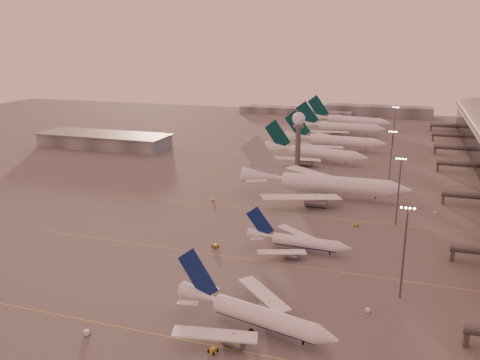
% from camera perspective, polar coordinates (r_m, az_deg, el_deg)
% --- Properties ---
extents(ground, '(700.00, 700.00, 0.00)m').
position_cam_1_polar(ground, '(150.24, -5.47, -9.63)').
color(ground, '#605D5D').
rests_on(ground, ground).
extents(taxiway_markings, '(180.00, 185.25, 0.02)m').
position_cam_1_polar(taxiway_markings, '(192.61, 9.63, -4.04)').
color(taxiway_markings, '#CFC549').
rests_on(taxiway_markings, ground).
extents(hangar, '(82.00, 27.00, 8.50)m').
position_cam_1_polar(hangar, '(322.97, -14.99, 4.33)').
color(hangar, slate).
rests_on(hangar, ground).
extents(radar_tower, '(6.40, 6.40, 31.10)m').
position_cam_1_polar(radar_tower, '(252.91, 6.57, 5.64)').
color(radar_tower, '#53555A').
rests_on(radar_tower, ground).
extents(mast_a, '(3.60, 0.56, 25.00)m').
position_cam_1_polar(mast_a, '(133.52, 17.97, -7.22)').
color(mast_a, '#53555A').
rests_on(mast_a, ground).
extents(mast_b, '(3.60, 0.56, 25.00)m').
position_cam_1_polar(mast_b, '(185.71, 17.40, -0.83)').
color(mast_b, '#53555A').
rests_on(mast_b, ground).
extents(mast_c, '(3.60, 0.56, 25.00)m').
position_cam_1_polar(mast_c, '(239.24, 16.61, 2.77)').
color(mast_c, '#53555A').
rests_on(mast_c, ground).
extents(mast_d, '(3.60, 0.56, 25.00)m').
position_cam_1_polar(mast_d, '(327.84, 16.95, 6.02)').
color(mast_d, '#53555A').
rests_on(mast_d, ground).
extents(distant_horizon, '(165.00, 37.50, 9.00)m').
position_cam_1_polar(distant_horizon, '(456.20, 11.72, 7.58)').
color(distant_horizon, slate).
rests_on(distant_horizon, ground).
extents(narrowbody_near, '(40.83, 32.21, 16.21)m').
position_cam_1_polar(narrowbody_near, '(118.36, 1.52, -15.12)').
color(narrowbody_near, white).
rests_on(narrowbody_near, ground).
extents(narrowbody_mid, '(33.66, 26.84, 13.15)m').
position_cam_1_polar(narrowbody_mid, '(159.70, 6.51, -7.06)').
color(narrowbody_mid, white).
rests_on(narrowbody_mid, ground).
extents(widebody_white, '(71.36, 57.18, 25.10)m').
position_cam_1_polar(widebody_white, '(213.92, 9.38, -0.83)').
color(widebody_white, white).
rests_on(widebody_white, ground).
extents(greentail_a, '(58.47, 46.82, 21.40)m').
position_cam_1_polar(greentail_a, '(276.54, 8.41, 2.78)').
color(greentail_a, white).
rests_on(greentail_a, ground).
extents(greentail_b, '(62.02, 49.95, 22.52)m').
position_cam_1_polar(greentail_b, '(310.22, 10.60, 4.09)').
color(greentail_b, white).
rests_on(greentail_b, ground).
extents(greentail_c, '(62.39, 50.38, 22.66)m').
position_cam_1_polar(greentail_c, '(360.33, 11.19, 5.62)').
color(greentail_c, white).
rests_on(greentail_c, ground).
extents(greentail_d, '(64.22, 51.43, 23.51)m').
position_cam_1_polar(greentail_d, '(390.83, 12.09, 6.34)').
color(greentail_d, white).
rests_on(greentail_d, ground).
extents(gsv_truck_a, '(5.89, 5.87, 2.47)m').
position_cam_1_polar(gsv_truck_a, '(122.40, -16.63, -15.81)').
color(gsv_truck_a, white).
rests_on(gsv_truck_a, ground).
extents(gsv_tug_near, '(3.33, 4.30, 1.08)m').
position_cam_1_polar(gsv_tug_near, '(112.51, -3.06, -18.57)').
color(gsv_tug_near, gold).
rests_on(gsv_tug_near, ground).
extents(gsv_catering_a, '(5.32, 3.63, 4.00)m').
position_cam_1_polar(gsv_catering_a, '(129.38, 14.26, -13.44)').
color(gsv_catering_a, white).
rests_on(gsv_catering_a, ground).
extents(gsv_tug_mid, '(4.49, 4.21, 1.11)m').
position_cam_1_polar(gsv_tug_mid, '(161.96, -2.81, -7.44)').
color(gsv_tug_mid, gold).
rests_on(gsv_tug_mid, ground).
extents(gsv_truck_b, '(6.24, 3.74, 2.37)m').
position_cam_1_polar(gsv_truck_b, '(184.02, 13.05, -4.77)').
color(gsv_truck_b, gold).
rests_on(gsv_truck_b, ground).
extents(gsv_truck_c, '(4.59, 4.89, 2.00)m').
position_cam_1_polar(gsv_truck_c, '(207.34, -2.99, -2.13)').
color(gsv_truck_c, gold).
rests_on(gsv_truck_c, ground).
extents(gsv_catering_b, '(4.80, 3.12, 3.63)m').
position_cam_1_polar(gsv_catering_b, '(205.53, 21.13, -3.11)').
color(gsv_catering_b, white).
rests_on(gsv_catering_b, ground).
extents(gsv_tug_far, '(3.77, 4.45, 1.09)m').
position_cam_1_polar(gsv_tug_far, '(229.15, 7.56, -0.65)').
color(gsv_tug_far, slate).
rests_on(gsv_tug_far, ground).
extents(gsv_truck_d, '(4.59, 6.57, 2.51)m').
position_cam_1_polar(gsv_truck_d, '(268.57, 1.22, 2.02)').
color(gsv_truck_d, white).
rests_on(gsv_truck_d, ground).
extents(gsv_tug_hangar, '(3.34, 2.33, 0.88)m').
position_cam_1_polar(gsv_tug_hangar, '(289.24, 13.72, 2.38)').
color(gsv_tug_hangar, white).
rests_on(gsv_tug_hangar, ground).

